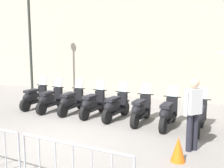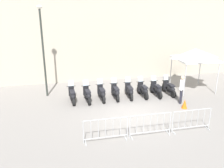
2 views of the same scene
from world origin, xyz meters
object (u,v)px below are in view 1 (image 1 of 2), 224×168
object	(u,v)px
officer_near_row_end	(193,110)
traffic_cone	(178,149)
motorcycle_3	(93,104)
motorcycle_4	(115,107)
motorcycle_0	(34,97)
motorcycle_7	(199,117)
motorcycle_6	(168,113)
street_lamp	(29,26)
motorcycle_1	(50,100)
motorcycle_5	(140,110)
motorcycle_2	(71,102)

from	to	relation	value
officer_near_row_end	traffic_cone	size ratio (longest dim) A/B	3.15
motorcycle_3	motorcycle_4	size ratio (longest dim) A/B	1.00
motorcycle_0	motorcycle_7	world-z (taller)	same
motorcycle_3	motorcycle_7	xyz separation A→B (m)	(3.63, 0.12, 0.00)
officer_near_row_end	motorcycle_7	bearing A→B (deg)	95.36
motorcycle_6	traffic_cone	bearing A→B (deg)	-66.51
motorcycle_0	street_lamp	world-z (taller)	street_lamp
motorcycle_0	motorcycle_1	world-z (taller)	same
motorcycle_4	motorcycle_5	world-z (taller)	same
motorcycle_3	motorcycle_5	world-z (taller)	same
motorcycle_3	motorcycle_5	distance (m)	1.82
motorcycle_6	officer_near_row_end	bearing A→B (deg)	-53.11
motorcycle_1	motorcycle_5	xyz separation A→B (m)	(3.61, 0.29, 0.00)
officer_near_row_end	motorcycle_5	bearing A→B (deg)	144.39
motorcycle_2	traffic_cone	distance (m)	4.98
motorcycle_6	motorcycle_7	world-z (taller)	same
motorcycle_2	street_lamp	bearing A→B (deg)	159.01
motorcycle_1	officer_near_row_end	xyz separation A→B (m)	(5.57, -1.10, 0.53)
street_lamp	traffic_cone	bearing A→B (deg)	-22.59
motorcycle_5	street_lamp	xyz separation A→B (m)	(-6.19, 1.19, 2.98)
motorcycle_5	motorcycle_7	bearing A→B (deg)	1.90
motorcycle_5	motorcycle_1	bearing A→B (deg)	-175.36
motorcycle_6	traffic_cone	distance (m)	2.35
street_lamp	motorcycle_5	bearing A→B (deg)	-10.85
motorcycle_2	motorcycle_7	size ratio (longest dim) A/B	1.00
officer_near_row_end	traffic_cone	distance (m)	1.04
street_lamp	traffic_cone	xyz separation A→B (m)	(8.03, -3.34, -3.16)
motorcycle_2	traffic_cone	world-z (taller)	motorcycle_2
motorcycle_0	street_lamp	distance (m)	3.70
motorcycle_0	motorcycle_1	size ratio (longest dim) A/B	1.00
motorcycle_2	motorcycle_4	xyz separation A→B (m)	(1.80, 0.12, 0.00)
street_lamp	motorcycle_1	bearing A→B (deg)	-29.89
motorcycle_0	motorcycle_6	bearing A→B (deg)	2.40
motorcycle_6	officer_near_row_end	xyz separation A→B (m)	(1.04, -1.39, 0.53)
motorcycle_1	officer_near_row_end	size ratio (longest dim) A/B	1.00
motorcycle_2	traffic_cone	size ratio (longest dim) A/B	3.14
motorcycle_2	motorcycle_0	bearing A→B (deg)	-177.20
motorcycle_1	motorcycle_7	distance (m)	5.44
motorcycle_7	traffic_cone	bearing A→B (deg)	-89.33
motorcycle_0	motorcycle_4	size ratio (longest dim) A/B	1.00
traffic_cone	motorcycle_4	bearing A→B (deg)	142.29
motorcycle_0	officer_near_row_end	bearing A→B (deg)	-10.19
motorcycle_0	motorcycle_4	world-z (taller)	same
motorcycle_3	motorcycle_2	bearing A→B (deg)	-174.71
motorcycle_3	motorcycle_5	bearing A→B (deg)	1.95
motorcycle_3	traffic_cone	xyz separation A→B (m)	(3.66, -2.09, -0.18)
motorcycle_2	motorcycle_5	xyz separation A→B (m)	(2.72, 0.15, 0.00)
motorcycle_6	motorcycle_1	bearing A→B (deg)	-176.37
motorcycle_7	motorcycle_5	bearing A→B (deg)	-178.10
motorcycle_4	motorcycle_5	bearing A→B (deg)	1.43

